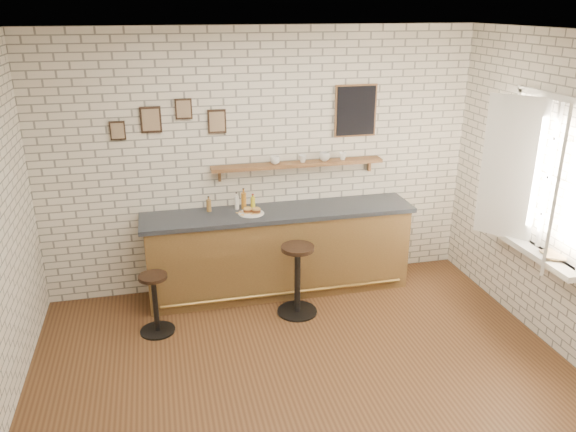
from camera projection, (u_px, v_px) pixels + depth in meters
name	position (u px, v px, depth m)	size (l,w,h in m)	color
ground	(306.00, 377.00, 5.14)	(5.00, 5.00, 0.00)	brown
bar_counter	(279.00, 251.00, 6.53)	(3.10, 0.65, 1.01)	brown
sandwich_plate	(251.00, 213.00, 6.25)	(0.28, 0.28, 0.01)	white
ciabatta_sandwich	(252.00, 210.00, 6.24)	(0.20, 0.13, 0.07)	tan
potato_chips	(249.00, 213.00, 6.24)	(0.27, 0.18, 0.00)	#F1B955
bitters_bottle_brown	(209.00, 205.00, 6.30)	(0.05, 0.05, 0.18)	brown
bitters_bottle_white	(237.00, 202.00, 6.37)	(0.05, 0.05, 0.20)	white
bitters_bottle_amber	(244.00, 200.00, 6.38)	(0.06, 0.06, 0.24)	#A06119
condiment_bottle_yellow	(253.00, 202.00, 6.41)	(0.05, 0.05, 0.17)	yellow
bar_stool_left	(155.00, 302.00, 5.73)	(0.36, 0.36, 0.65)	black
bar_stool_right	(297.00, 278.00, 6.07)	(0.47, 0.47, 0.80)	black
wall_shelf	(298.00, 164.00, 6.43)	(2.00, 0.18, 0.18)	brown
shelf_cup_a	(275.00, 160.00, 6.35)	(0.11, 0.11, 0.09)	white
shelf_cup_b	(303.00, 159.00, 6.42)	(0.09, 0.09, 0.08)	white
shelf_cup_c	(325.00, 157.00, 6.47)	(0.13, 0.13, 0.10)	white
shelf_cup_d	(343.00, 156.00, 6.52)	(0.09, 0.09, 0.08)	white
back_wall_decor	(282.00, 114.00, 6.26)	(2.96, 0.02, 0.56)	black
window_sill	(531.00, 249.00, 5.61)	(0.20, 1.35, 0.06)	white
casement_window	(539.00, 178.00, 5.34)	(0.40, 1.30, 1.56)	white
book_lower	(545.00, 255.00, 5.38)	(0.17, 0.23, 0.02)	tan
book_upper	(545.00, 253.00, 5.38)	(0.18, 0.25, 0.02)	tan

